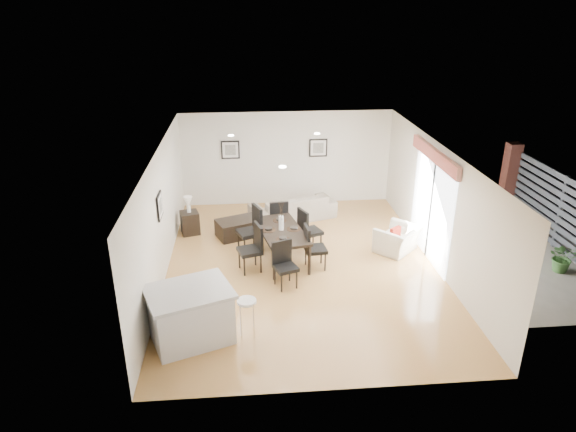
{
  "coord_description": "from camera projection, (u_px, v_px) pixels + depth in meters",
  "views": [
    {
      "loc": [
        -1.19,
        -10.16,
        5.54
      ],
      "look_at": [
        -0.28,
        0.4,
        1.08
      ],
      "focal_mm": 32.0,
      "sensor_mm": 36.0,
      "label": 1
    }
  ],
  "objects": [
    {
      "name": "dining_chair_wnear",
      "position": [
        254.0,
        245.0,
        11.2
      ],
      "size": [
        0.6,
        0.6,
        1.07
      ],
      "rotation": [
        0.0,
        0.0,
        -1.28
      ],
      "color": "black",
      "rests_on": "ground"
    },
    {
      "name": "ceiling",
      "position": [
        303.0,
        150.0,
        10.52
      ],
      "size": [
        6.0,
        8.0,
        0.02
      ],
      "primitive_type": "cube",
      "color": "white",
      "rests_on": "wall_back"
    },
    {
      "name": "wall_right",
      "position": [
        438.0,
        207.0,
        11.28
      ],
      "size": [
        0.04,
        8.0,
        2.7
      ],
      "primitive_type": "cube",
      "color": "silver",
      "rests_on": "ground"
    },
    {
      "name": "dining_chair_foot",
      "position": [
        278.0,
        218.0,
        12.69
      ],
      "size": [
        0.51,
        0.51,
        1.03
      ],
      "rotation": [
        0.0,
        0.0,
        3.25
      ],
      "color": "black",
      "rests_on": "ground"
    },
    {
      "name": "dining_chair_head",
      "position": [
        284.0,
        261.0,
        10.62
      ],
      "size": [
        0.57,
        0.57,
        0.98
      ],
      "rotation": [
        0.0,
        0.0,
        0.35
      ],
      "color": "black",
      "rests_on": "ground"
    },
    {
      "name": "armchair",
      "position": [
        397.0,
        239.0,
        12.16
      ],
      "size": [
        1.26,
        1.26,
        0.62
      ],
      "primitive_type": "imported",
      "rotation": [
        0.0,
        0.0,
        3.92
      ],
      "color": "beige",
      "rests_on": "ground"
    },
    {
      "name": "table_lamp",
      "position": [
        188.0,
        202.0,
        12.88
      ],
      "size": [
        0.22,
        0.22,
        0.42
      ],
      "color": "white",
      "rests_on": "side_table"
    },
    {
      "name": "vase",
      "position": [
        281.0,
        218.0,
        11.47
      ],
      "size": [
        0.89,
        1.37,
        0.69
      ],
      "color": "white",
      "rests_on": "dining_table"
    },
    {
      "name": "dining_chair_wfar",
      "position": [
        253.0,
        227.0,
        12.03
      ],
      "size": [
        0.66,
        0.66,
        1.13
      ],
      "rotation": [
        0.0,
        0.0,
        -1.19
      ],
      "color": "black",
      "rests_on": "ground"
    },
    {
      "name": "courtyard",
      "position": [
        549.0,
        205.0,
        12.5
      ],
      "size": [
        6.0,
        6.0,
        2.0
      ],
      "color": "gray",
      "rests_on": "ground"
    },
    {
      "name": "sliding_door",
      "position": [
        433.0,
        189.0,
        11.43
      ],
      "size": [
        0.12,
        2.7,
        2.57
      ],
      "color": "white",
      "rests_on": "wall_right"
    },
    {
      "name": "ground",
      "position": [
        302.0,
        266.0,
        11.57
      ],
      "size": [
        8.0,
        8.0,
        0.0
      ],
      "primitive_type": "plane",
      "color": "tan",
      "rests_on": "ground"
    },
    {
      "name": "wall_back",
      "position": [
        287.0,
        158.0,
        14.72
      ],
      "size": [
        6.0,
        0.04,
        2.7
      ],
      "primitive_type": "cube",
      "color": "silver",
      "rests_on": "ground"
    },
    {
      "name": "framed_print_back_right",
      "position": [
        318.0,
        148.0,
        14.65
      ],
      "size": [
        0.52,
        0.04,
        0.52
      ],
      "color": "black",
      "rests_on": "wall_back"
    },
    {
      "name": "coffee_table",
      "position": [
        239.0,
        228.0,
        12.99
      ],
      "size": [
        1.28,
        1.03,
        0.44
      ],
      "primitive_type": "cube",
      "rotation": [
        0.0,
        0.0,
        0.38
      ],
      "color": "black",
      "rests_on": "ground"
    },
    {
      "name": "dining_chair_efar",
      "position": [
        307.0,
        228.0,
        12.09
      ],
      "size": [
        0.62,
        0.62,
        1.06
      ],
      "rotation": [
        0.0,
        0.0,
        1.95
      ],
      "color": "black",
      "rests_on": "ground"
    },
    {
      "name": "wall_front",
      "position": [
        333.0,
        316.0,
        7.37
      ],
      "size": [
        6.0,
        0.04,
        2.7
      ],
      "primitive_type": "cube",
      "color": "silver",
      "rests_on": "ground"
    },
    {
      "name": "side_table",
      "position": [
        190.0,
        223.0,
        13.1
      ],
      "size": [
        0.54,
        0.54,
        0.59
      ],
      "primitive_type": "cube",
      "rotation": [
        0.0,
        0.0,
        0.27
      ],
      "color": "black",
      "rests_on": "ground"
    },
    {
      "name": "framed_print_back_left",
      "position": [
        230.0,
        150.0,
        14.45
      ],
      "size": [
        0.52,
        0.04,
        0.52
      ],
      "color": "black",
      "rests_on": "wall_back"
    },
    {
      "name": "wall_left",
      "position": [
        161.0,
        216.0,
        10.81
      ],
      "size": [
        0.04,
        8.0,
        2.7
      ],
      "primitive_type": "cube",
      "color": "silver",
      "rests_on": "ground"
    },
    {
      "name": "courtyard_plant_b",
      "position": [
        520.0,
        223.0,
        12.94
      ],
      "size": [
        0.43,
        0.43,
        0.7
      ],
      "primitive_type": "imported",
      "rotation": [
        0.0,
        0.0,
        0.1
      ],
      "color": "#355D28",
      "rests_on": "ground"
    },
    {
      "name": "dining_chair_enear",
      "position": [
        312.0,
        245.0,
        11.28
      ],
      "size": [
        0.5,
        0.5,
        1.02
      ],
      "rotation": [
        0.0,
        0.0,
        1.67
      ],
      "color": "black",
      "rests_on": "ground"
    },
    {
      "name": "courtyard_plant_a",
      "position": [
        563.0,
        257.0,
        11.23
      ],
      "size": [
        0.77,
        0.72,
        0.68
      ],
      "primitive_type": "imported",
      "rotation": [
        0.0,
        0.0,
        -0.38
      ],
      "color": "#355D28",
      "rests_on": "ground"
    },
    {
      "name": "kitchen_island",
      "position": [
        190.0,
        315.0,
        8.91
      ],
      "size": [
        1.71,
        1.52,
        0.99
      ],
      "rotation": [
        0.0,
        0.0,
        0.36
      ],
      "color": "silver",
      "rests_on": "ground"
    },
    {
      "name": "framed_print_left_wall",
      "position": [
        160.0,
        206.0,
        10.51
      ],
      "size": [
        0.04,
        0.52,
        0.52
      ],
      "rotation": [
        0.0,
        0.0,
        1.57
      ],
      "color": "black",
      "rests_on": "wall_left"
    },
    {
      "name": "sofa",
      "position": [
        293.0,
        207.0,
        13.97
      ],
      "size": [
        2.47,
        1.58,
        0.67
      ],
      "primitive_type": "imported",
      "rotation": [
        0.0,
        0.0,
        3.46
      ],
      "color": "gray",
      "rests_on": "ground"
    },
    {
      "name": "dining_table",
      "position": [
        281.0,
        233.0,
        11.61
      ],
      "size": [
        1.25,
        1.96,
        0.76
      ],
      "rotation": [
        0.0,
        0.0,
        0.2
      ],
      "color": "black",
      "rests_on": "ground"
    },
    {
      "name": "cushion",
      "position": [
        395.0,
        233.0,
        11.99
      ],
      "size": [
        0.3,
        0.26,
        0.31
      ],
      "primitive_type": "cube",
      "rotation": [
        0.0,
        0.0,
        3.78
      ],
      "color": "maroon",
      "rests_on": "armchair"
    },
    {
      "name": "bar_stool",
      "position": [
        247.0,
        305.0,
        8.93
      ],
      "size": [
        0.34,
        0.34,
        0.74
      ],
      "color": "white",
      "rests_on": "ground"
    }
  ]
}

